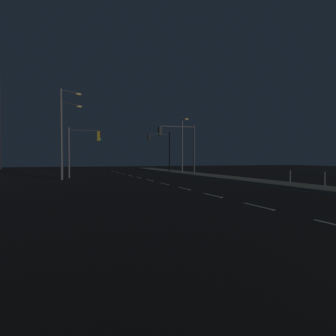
% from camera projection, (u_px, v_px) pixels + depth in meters
% --- Properties ---
extents(ground_plane, '(112.00, 112.00, 0.00)m').
position_uv_depth(ground_plane, '(181.00, 188.00, 20.96)').
color(ground_plane, black).
rests_on(ground_plane, ground).
extents(sidewalk_right, '(2.69, 77.00, 0.14)m').
position_uv_depth(sidewalk_right, '(279.00, 184.00, 23.45)').
color(sidewalk_right, gray).
rests_on(sidewalk_right, ground).
extents(lane_markings_center, '(0.14, 50.00, 0.01)m').
position_uv_depth(lane_markings_center, '(164.00, 184.00, 24.26)').
color(lane_markings_center, silver).
rests_on(lane_markings_center, ground).
extents(lane_edge_line, '(0.14, 53.00, 0.01)m').
position_uv_depth(lane_edge_line, '(226.00, 181.00, 27.66)').
color(lane_edge_line, silver).
rests_on(lane_edge_line, ground).
extents(traffic_light_mid_left, '(4.22, 0.41, 5.46)m').
position_uv_depth(traffic_light_mid_left, '(179.00, 139.00, 35.01)').
color(traffic_light_mid_left, '#38383D').
rests_on(traffic_light_mid_left, sidewalk_right).
extents(traffic_light_far_left, '(3.13, 0.41, 4.88)m').
position_uv_depth(traffic_light_far_left, '(83.00, 143.00, 31.40)').
color(traffic_light_far_left, '#4C4C51').
rests_on(traffic_light_far_left, ground).
extents(traffic_light_near_right, '(3.10, 0.57, 5.23)m').
position_uv_depth(traffic_light_near_right, '(160.00, 144.00, 43.03)').
color(traffic_light_near_right, '#2D3033').
rests_on(traffic_light_near_right, sidewalk_right).
extents(street_lamp_far_end, '(0.56, 1.91, 6.86)m').
position_uv_depth(street_lamp_far_end, '(183.00, 140.00, 41.20)').
color(street_lamp_far_end, '#4C4C51').
rests_on(street_lamp_far_end, sidewalk_right).
extents(street_lamp_across_street, '(1.89, 1.14, 8.04)m').
position_uv_depth(street_lamp_across_street, '(64.00, 126.00, 28.53)').
color(street_lamp_across_street, '#4C4C51').
rests_on(street_lamp_across_street, ground).
extents(street_lamp_median, '(2.01, 1.68, 7.22)m').
position_uv_depth(street_lamp_median, '(65.00, 132.00, 30.07)').
color(street_lamp_median, '#38383D').
rests_on(street_lamp_median, ground).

